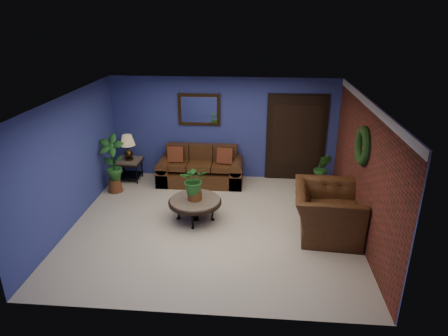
# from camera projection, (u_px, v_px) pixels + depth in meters

# --- Properties ---
(floor) EXTENTS (5.50, 5.50, 0.00)m
(floor) POSITION_uv_depth(u_px,v_px,m) (213.00, 225.00, 7.89)
(floor) COLOR beige
(floor) RESTS_ON ground
(wall_back) EXTENTS (5.50, 0.04, 2.50)m
(wall_back) POSITION_uv_depth(u_px,v_px,m) (224.00, 129.00, 9.74)
(wall_back) COLOR navy
(wall_back) RESTS_ON ground
(wall_left) EXTENTS (0.04, 5.00, 2.50)m
(wall_left) POSITION_uv_depth(u_px,v_px,m) (70.00, 161.00, 7.64)
(wall_left) COLOR navy
(wall_left) RESTS_ON ground
(wall_right_brick) EXTENTS (0.04, 5.00, 2.50)m
(wall_right_brick) POSITION_uv_depth(u_px,v_px,m) (364.00, 171.00, 7.21)
(wall_right_brick) COLOR maroon
(wall_right_brick) RESTS_ON ground
(ceiling) EXTENTS (5.50, 5.00, 0.02)m
(ceiling) POSITION_uv_depth(u_px,v_px,m) (212.00, 99.00, 6.96)
(ceiling) COLOR silver
(ceiling) RESTS_ON wall_back
(crown_molding) EXTENTS (0.03, 5.00, 0.14)m
(crown_molding) POSITION_uv_depth(u_px,v_px,m) (371.00, 106.00, 6.78)
(crown_molding) COLOR white
(crown_molding) RESTS_ON wall_right_brick
(wall_mirror) EXTENTS (1.02, 0.06, 0.77)m
(wall_mirror) POSITION_uv_depth(u_px,v_px,m) (199.00, 110.00, 9.58)
(wall_mirror) COLOR #402A10
(wall_mirror) RESTS_ON wall_back
(closet_door) EXTENTS (1.44, 0.06, 2.18)m
(closet_door) POSITION_uv_depth(u_px,v_px,m) (296.00, 139.00, 9.65)
(closet_door) COLOR black
(closet_door) RESTS_ON wall_back
(wreath) EXTENTS (0.16, 0.72, 0.72)m
(wreath) POSITION_uv_depth(u_px,v_px,m) (363.00, 146.00, 7.10)
(wreath) COLOR black
(wreath) RESTS_ON wall_right_brick
(sofa) EXTENTS (2.04, 0.88, 0.92)m
(sofa) POSITION_uv_depth(u_px,v_px,m) (201.00, 170.00, 9.74)
(sofa) COLOR #4A2E15
(sofa) RESTS_ON ground
(coffee_table) EXTENTS (1.06, 1.06, 0.46)m
(coffee_table) POSITION_uv_depth(u_px,v_px,m) (195.00, 202.00, 7.93)
(coffee_table) COLOR #57514C
(coffee_table) RESTS_ON ground
(end_table) EXTENTS (0.59, 0.59, 0.54)m
(end_table) POSITION_uv_depth(u_px,v_px,m) (130.00, 164.00, 9.82)
(end_table) COLOR #57514C
(end_table) RESTS_ON ground
(table_lamp) EXTENTS (0.36, 0.36, 0.60)m
(table_lamp) POSITION_uv_depth(u_px,v_px,m) (128.00, 144.00, 9.62)
(table_lamp) COLOR #402A10
(table_lamp) RESTS_ON end_table
(side_chair) EXTENTS (0.46, 0.46, 0.92)m
(side_chair) POSITION_uv_depth(u_px,v_px,m) (229.00, 162.00, 9.65)
(side_chair) COLOR brown
(side_chair) RESTS_ON ground
(armchair) EXTENTS (1.33, 1.49, 0.91)m
(armchair) POSITION_uv_depth(u_px,v_px,m) (327.00, 212.00, 7.43)
(armchair) COLOR #4A2E15
(armchair) RESTS_ON ground
(coffee_plant) EXTENTS (0.60, 0.54, 0.73)m
(coffee_plant) POSITION_uv_depth(u_px,v_px,m) (194.00, 181.00, 7.76)
(coffee_plant) COLOR brown
(coffee_plant) RESTS_ON coffee_table
(floor_plant) EXTENTS (0.46, 0.40, 0.88)m
(floor_plant) POSITION_uv_depth(u_px,v_px,m) (322.00, 170.00, 9.33)
(floor_plant) COLOR brown
(floor_plant) RESTS_ON ground
(tall_plant) EXTENTS (0.61, 0.43, 1.37)m
(tall_plant) POSITION_uv_depth(u_px,v_px,m) (113.00, 162.00, 9.07)
(tall_plant) COLOR brown
(tall_plant) RESTS_ON ground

